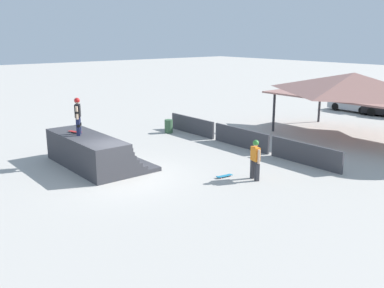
{
  "coord_description": "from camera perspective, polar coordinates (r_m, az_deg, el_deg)",
  "views": [
    {
      "loc": [
        15.86,
        -8.82,
        6.07
      ],
      "look_at": [
        -0.1,
        4.15,
        0.83
      ],
      "focal_mm": 40.0,
      "sensor_mm": 36.0,
      "label": 1
    }
  ],
  "objects": [
    {
      "name": "quarter_pipe_ramp",
      "position": [
        20.86,
        -13.18,
        -1.09
      ],
      "size": [
        5.43,
        3.26,
        1.51
      ],
      "color": "#38383D",
      "rests_on": "ground"
    },
    {
      "name": "barrier_fence",
      "position": [
        24.01,
        6.53,
        0.84
      ],
      "size": [
        12.73,
        0.12,
        1.05
      ],
      "color": "#3D3D42",
      "rests_on": "ground"
    },
    {
      "name": "skateboard_on_deck",
      "position": [
        21.31,
        -15.29,
        1.58
      ],
      "size": [
        0.8,
        0.43,
        0.09
      ],
      "rotation": [
        0.0,
        0.0,
        0.32
      ],
      "color": "silver",
      "rests_on": "quarter_pipe_ramp"
    },
    {
      "name": "bystander_walking",
      "position": [
        18.49,
        8.44,
        -1.66
      ],
      "size": [
        0.69,
        0.35,
        1.77
      ],
      "rotation": [
        0.0,
        0.0,
        2.85
      ],
      "color": "#2D2D33",
      "rests_on": "ground"
    },
    {
      "name": "skater_on_deck",
      "position": [
        20.68,
        -14.98,
        3.93
      ],
      "size": [
        0.72,
        0.54,
        1.76
      ],
      "rotation": [
        0.0,
        0.0,
        -0.56
      ],
      "color": "#1E2347",
      "rests_on": "quarter_pipe_ramp"
    },
    {
      "name": "ground_plane",
      "position": [
        19.14,
        -9.52,
        -4.41
      ],
      "size": [
        160.0,
        160.0,
        0.0
      ],
      "primitive_type": "plane",
      "color": "#ADA8A0"
    },
    {
      "name": "pavilion_shelter",
      "position": [
        27.65,
        20.72,
        7.4
      ],
      "size": [
        9.27,
        5.86,
        3.92
      ],
      "color": "#2D2D33",
      "rests_on": "ground"
    },
    {
      "name": "skateboard_on_ground",
      "position": [
        18.93,
        4.28,
        -4.27
      ],
      "size": [
        0.29,
        0.81,
        0.09
      ],
      "rotation": [
        0.0,
        0.0,
        4.6
      ],
      "color": "red",
      "rests_on": "ground"
    },
    {
      "name": "parked_car_silver",
      "position": [
        37.53,
        20.78,
        4.98
      ],
      "size": [
        4.03,
        1.73,
        1.27
      ],
      "rotation": [
        0.0,
        0.0,
        -0.02
      ],
      "color": "#A8AAAF",
      "rests_on": "ground"
    },
    {
      "name": "trash_bin",
      "position": [
        27.43,
        -3.13,
        2.39
      ],
      "size": [
        0.52,
        0.52,
        0.85
      ],
      "primitive_type": "cylinder",
      "color": "#385B3D",
      "rests_on": "ground"
    }
  ]
}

